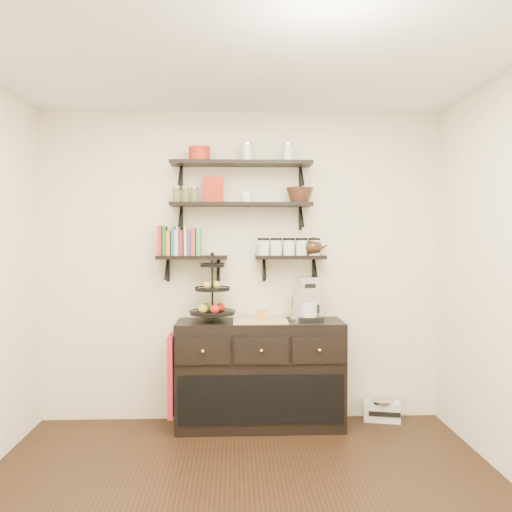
# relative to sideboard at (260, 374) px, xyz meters

# --- Properties ---
(ceiling) EXTENTS (3.50, 3.50, 0.02)m
(ceiling) POSITION_rel_sideboard_xyz_m (-0.15, -1.51, 2.25)
(ceiling) COLOR white
(ceiling) RESTS_ON back_wall
(back_wall) EXTENTS (3.50, 0.02, 2.70)m
(back_wall) POSITION_rel_sideboard_xyz_m (-0.15, 0.24, 0.90)
(back_wall) COLOR #F3EBCE
(back_wall) RESTS_ON ground
(shelf_top) EXTENTS (1.20, 0.27, 0.23)m
(shelf_top) POSITION_rel_sideboard_xyz_m (-0.15, 0.10, 1.78)
(shelf_top) COLOR black
(shelf_top) RESTS_ON back_wall
(shelf_mid) EXTENTS (1.20, 0.27, 0.23)m
(shelf_mid) POSITION_rel_sideboard_xyz_m (-0.15, 0.10, 1.43)
(shelf_mid) COLOR black
(shelf_mid) RESTS_ON back_wall
(shelf_low_left) EXTENTS (0.60, 0.25, 0.23)m
(shelf_low_left) POSITION_rel_sideboard_xyz_m (-0.57, 0.12, 0.98)
(shelf_low_left) COLOR black
(shelf_low_left) RESTS_ON back_wall
(shelf_low_right) EXTENTS (0.60, 0.25, 0.23)m
(shelf_low_right) POSITION_rel_sideboard_xyz_m (0.27, 0.12, 0.98)
(shelf_low_right) COLOR black
(shelf_low_right) RESTS_ON back_wall
(cookbooks) EXTENTS (0.36, 0.15, 0.26)m
(cookbooks) POSITION_rel_sideboard_xyz_m (-0.66, 0.12, 1.11)
(cookbooks) COLOR red
(cookbooks) RESTS_ON shelf_low_left
(glass_canisters) EXTENTS (0.54, 0.10, 0.13)m
(glass_canisters) POSITION_rel_sideboard_xyz_m (0.26, 0.12, 1.06)
(glass_canisters) COLOR silver
(glass_canisters) RESTS_ON shelf_low_right
(sideboard) EXTENTS (1.40, 0.50, 0.92)m
(sideboard) POSITION_rel_sideboard_xyz_m (0.00, 0.00, 0.00)
(sideboard) COLOR black
(sideboard) RESTS_ON floor
(fruit_stand) EXTENTS (0.38, 0.38, 0.55)m
(fruit_stand) POSITION_rel_sideboard_xyz_m (-0.40, 0.00, 0.64)
(fruit_stand) COLOR black
(fruit_stand) RESTS_ON sideboard
(candle) EXTENTS (0.08, 0.08, 0.08)m
(candle) POSITION_rel_sideboard_xyz_m (0.01, 0.00, 0.50)
(candle) COLOR #B58429
(candle) RESTS_ON sideboard
(coffee_maker) EXTENTS (0.23, 0.23, 0.37)m
(coffee_maker) POSITION_rel_sideboard_xyz_m (0.41, 0.03, 0.62)
(coffee_maker) COLOR black
(coffee_maker) RESTS_ON sideboard
(thermal_carafe) EXTENTS (0.11, 0.11, 0.22)m
(thermal_carafe) POSITION_rel_sideboard_xyz_m (0.31, -0.02, 0.56)
(thermal_carafe) COLOR silver
(thermal_carafe) RESTS_ON sideboard
(apron) EXTENTS (0.04, 0.29, 0.67)m
(apron) POSITION_rel_sideboard_xyz_m (-0.73, -0.10, 0.02)
(apron) COLOR maroon
(apron) RESTS_ON sideboard
(radio) EXTENTS (0.34, 0.25, 0.19)m
(radio) POSITION_rel_sideboard_xyz_m (1.07, 0.10, -0.36)
(radio) COLOR silver
(radio) RESTS_ON floor
(recipe_box) EXTENTS (0.16, 0.07, 0.22)m
(recipe_box) POSITION_rel_sideboard_xyz_m (-0.39, 0.10, 1.56)
(recipe_box) COLOR #AF2214
(recipe_box) RESTS_ON shelf_mid
(walnut_bowl) EXTENTS (0.24, 0.24, 0.13)m
(walnut_bowl) POSITION_rel_sideboard_xyz_m (0.35, 0.10, 1.51)
(walnut_bowl) COLOR black
(walnut_bowl) RESTS_ON shelf_mid
(ramekins) EXTENTS (0.09, 0.09, 0.10)m
(ramekins) POSITION_rel_sideboard_xyz_m (-0.11, 0.10, 1.50)
(ramekins) COLOR white
(ramekins) RESTS_ON shelf_mid
(teapot) EXTENTS (0.23, 0.18, 0.16)m
(teapot) POSITION_rel_sideboard_xyz_m (0.47, 0.12, 1.08)
(teapot) COLOR #351F10
(teapot) RESTS_ON shelf_low_right
(red_pot) EXTENTS (0.18, 0.18, 0.12)m
(red_pot) POSITION_rel_sideboard_xyz_m (-0.51, 0.10, 1.86)
(red_pot) COLOR #AF2214
(red_pot) RESTS_ON shelf_top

